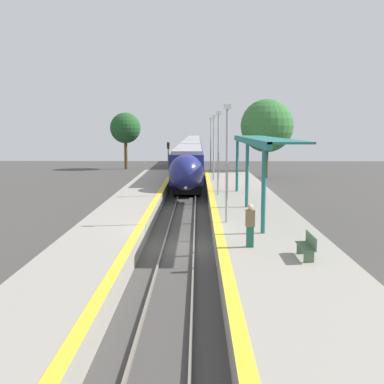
% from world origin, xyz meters
% --- Properties ---
extents(ground_plane, '(120.00, 120.00, 0.00)m').
position_xyz_m(ground_plane, '(0.00, 0.00, 0.00)').
color(ground_plane, '#423F3D').
extents(rail_left, '(0.08, 90.00, 0.15)m').
position_xyz_m(rail_left, '(-0.72, 0.00, 0.07)').
color(rail_left, slate).
rests_on(rail_left, ground_plane).
extents(rail_right, '(0.08, 90.00, 0.15)m').
position_xyz_m(rail_right, '(0.72, 0.00, 0.07)').
color(rail_right, slate).
rests_on(rail_right, ground_plane).
extents(train, '(2.79, 80.67, 3.80)m').
position_xyz_m(train, '(0.00, 52.69, 2.18)').
color(train, black).
rests_on(train, ground_plane).
extents(platform_right, '(4.80, 64.00, 0.93)m').
position_xyz_m(platform_right, '(4.06, 0.00, 0.46)').
color(platform_right, gray).
rests_on(platform_right, ground_plane).
extents(platform_left, '(3.40, 64.00, 0.93)m').
position_xyz_m(platform_left, '(-3.36, 0.00, 0.46)').
color(platform_left, gray).
rests_on(platform_left, ground_plane).
extents(platform_bench, '(0.44, 1.59, 0.89)m').
position_xyz_m(platform_bench, '(4.89, -5.23, 1.40)').
color(platform_bench, '#4C6B4C').
rests_on(platform_bench, platform_right).
extents(person_waiting, '(0.36, 0.23, 1.73)m').
position_xyz_m(person_waiting, '(2.97, -3.62, 1.83)').
color(person_waiting, '#1E604C').
rests_on(person_waiting, platform_right).
extents(railway_signal, '(0.28, 0.28, 4.07)m').
position_xyz_m(railway_signal, '(-2.35, 30.65, 2.51)').
color(railway_signal, '#59595E').
rests_on(railway_signal, ground_plane).
extents(lamppost_near, '(0.36, 0.20, 5.85)m').
position_xyz_m(lamppost_near, '(2.34, 1.44, 4.24)').
color(lamppost_near, '#9E9EA3').
rests_on(lamppost_near, platform_right).
extents(lamppost_mid, '(0.36, 0.20, 5.85)m').
position_xyz_m(lamppost_mid, '(2.34, 11.42, 4.24)').
color(lamppost_mid, '#9E9EA3').
rests_on(lamppost_mid, platform_right).
extents(lamppost_far, '(0.36, 0.20, 5.85)m').
position_xyz_m(lamppost_far, '(2.34, 21.40, 4.24)').
color(lamppost_far, '#9E9EA3').
rests_on(lamppost_far, platform_right).
extents(lamppost_farthest, '(0.36, 0.20, 5.85)m').
position_xyz_m(lamppost_farthest, '(2.34, 31.38, 4.24)').
color(lamppost_farthest, '#9E9EA3').
rests_on(lamppost_farthest, platform_right).
extents(station_canopy, '(2.02, 17.47, 4.14)m').
position_xyz_m(station_canopy, '(4.40, 6.16, 4.79)').
color(station_canopy, '#1E6B66').
rests_on(station_canopy, platform_right).
extents(background_tree_left, '(4.18, 4.18, 7.72)m').
position_xyz_m(background_tree_left, '(-9.02, 43.95, 5.59)').
color(background_tree_left, brown).
rests_on(background_tree_left, ground_plane).
extents(background_tree_right, '(5.96, 5.96, 8.86)m').
position_xyz_m(background_tree_right, '(8.70, 32.38, 5.86)').
color(background_tree_right, brown).
rests_on(background_tree_right, ground_plane).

